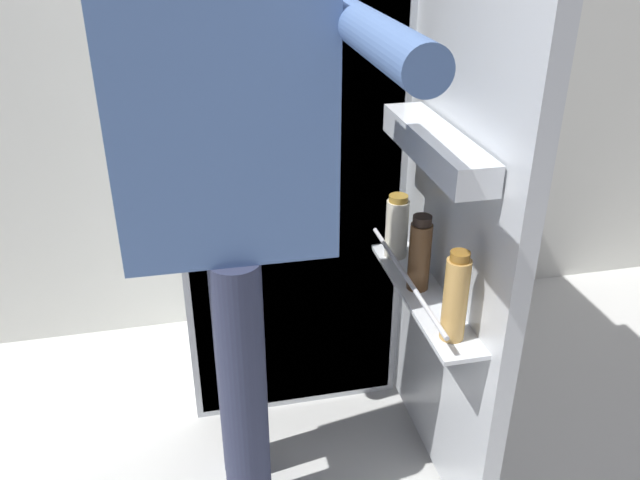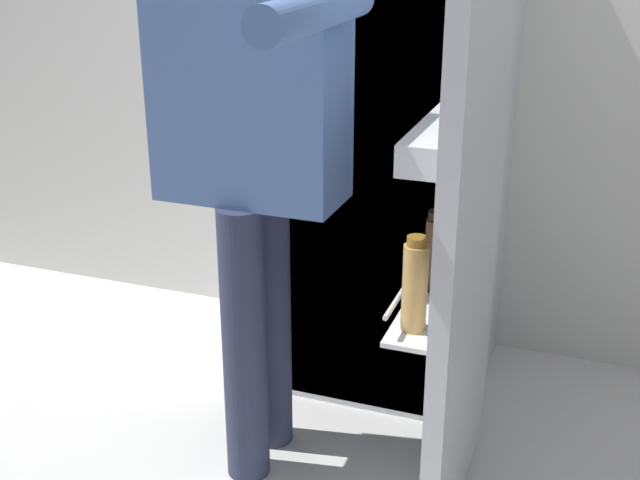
# 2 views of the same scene
# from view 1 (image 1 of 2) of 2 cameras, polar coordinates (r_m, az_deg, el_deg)

# --- Properties ---
(ground_plane) EXTENTS (5.92, 5.92, 0.00)m
(ground_plane) POSITION_cam_1_polar(r_m,az_deg,el_deg) (2.11, -0.57, -18.34)
(ground_plane) COLOR silver
(refrigerator) EXTENTS (0.72, 1.23, 1.64)m
(refrigerator) POSITION_cam_1_polar(r_m,az_deg,el_deg) (2.07, -2.70, 7.94)
(refrigerator) COLOR silver
(refrigerator) RESTS_ON ground_plane
(person) EXTENTS (0.54, 0.78, 1.59)m
(person) POSITION_cam_1_polar(r_m,az_deg,el_deg) (1.48, -7.77, 5.27)
(person) COLOR #2D334C
(person) RESTS_ON ground_plane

